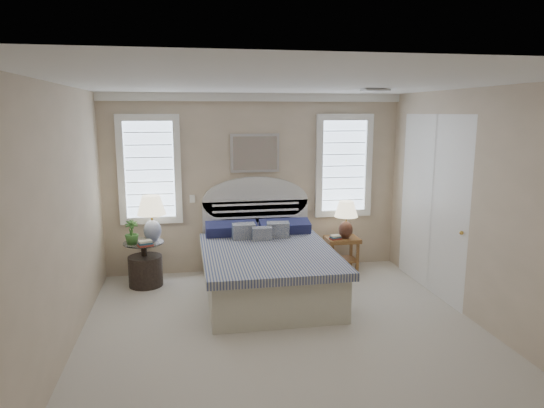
{
  "coord_description": "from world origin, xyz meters",
  "views": [
    {
      "loc": [
        -1.04,
        -4.75,
        2.42
      ],
      "look_at": [
        -0.0,
        1.0,
        1.31
      ],
      "focal_mm": 32.0,
      "sensor_mm": 36.0,
      "label": 1
    }
  ],
  "objects_px": {
    "bed": "(266,265)",
    "nightstand_right": "(342,247)",
    "lamp_right": "(346,215)",
    "side_table_left": "(144,259)",
    "floor_pot": "(146,271)",
    "lamp_left": "(152,213)"
  },
  "relations": [
    {
      "from": "bed",
      "to": "lamp_left",
      "type": "distance_m",
      "value": 1.78
    },
    {
      "from": "side_table_left",
      "to": "lamp_right",
      "type": "bearing_deg",
      "value": 1.49
    },
    {
      "from": "nightstand_right",
      "to": "lamp_left",
      "type": "relative_size",
      "value": 0.81
    },
    {
      "from": "floor_pot",
      "to": "lamp_right",
      "type": "relative_size",
      "value": 0.82
    },
    {
      "from": "side_table_left",
      "to": "floor_pot",
      "type": "bearing_deg",
      "value": -68.64
    },
    {
      "from": "bed",
      "to": "lamp_right",
      "type": "xyz_separation_m",
      "value": [
        1.34,
        0.67,
        0.5
      ]
    },
    {
      "from": "side_table_left",
      "to": "floor_pot",
      "type": "height_order",
      "value": "side_table_left"
    },
    {
      "from": "lamp_right",
      "to": "bed",
      "type": "bearing_deg",
      "value": -153.49
    },
    {
      "from": "bed",
      "to": "lamp_left",
      "type": "bearing_deg",
      "value": 156.89
    },
    {
      "from": "bed",
      "to": "nightstand_right",
      "type": "bearing_deg",
      "value": 28.03
    },
    {
      "from": "lamp_left",
      "to": "bed",
      "type": "bearing_deg",
      "value": -23.11
    },
    {
      "from": "lamp_left",
      "to": "lamp_right",
      "type": "relative_size",
      "value": 1.13
    },
    {
      "from": "floor_pot",
      "to": "lamp_left",
      "type": "distance_m",
      "value": 0.83
    },
    {
      "from": "bed",
      "to": "floor_pot",
      "type": "bearing_deg",
      "value": 161.05
    },
    {
      "from": "bed",
      "to": "lamp_right",
      "type": "relative_size",
      "value": 3.93
    },
    {
      "from": "nightstand_right",
      "to": "lamp_right",
      "type": "xyz_separation_m",
      "value": [
        0.04,
        -0.02,
        0.5
      ]
    },
    {
      "from": "side_table_left",
      "to": "nightstand_right",
      "type": "xyz_separation_m",
      "value": [
        2.95,
        0.1,
        -0.0
      ]
    },
    {
      "from": "nightstand_right",
      "to": "lamp_right",
      "type": "distance_m",
      "value": 0.5
    },
    {
      "from": "bed",
      "to": "floor_pot",
      "type": "xyz_separation_m",
      "value": [
        -1.64,
        0.56,
        -0.17
      ]
    },
    {
      "from": "lamp_right",
      "to": "nightstand_right",
      "type": "bearing_deg",
      "value": 152.92
    },
    {
      "from": "lamp_right",
      "to": "side_table_left",
      "type": "bearing_deg",
      "value": -178.51
    },
    {
      "from": "nightstand_right",
      "to": "lamp_right",
      "type": "relative_size",
      "value": 0.92
    }
  ]
}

